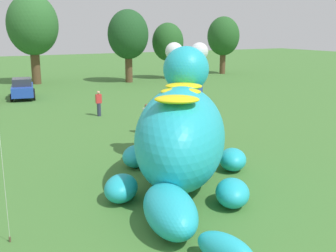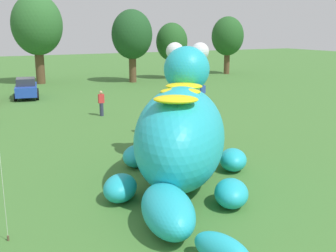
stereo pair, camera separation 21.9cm
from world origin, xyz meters
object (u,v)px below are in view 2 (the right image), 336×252
(spectator_mid_field, at_px, (212,124))
(spectator_far_side, at_px, (148,119))
(spectator_by_cars, at_px, (101,103))
(car_blue, at_px, (26,88))
(giant_inflatable_creature, at_px, (181,136))
(spectator_near_inflatable, at_px, (203,94))

(spectator_mid_field, bearing_deg, spectator_far_side, 131.99)
(spectator_by_cars, bearing_deg, car_blue, 109.28)
(giant_inflatable_creature, height_order, car_blue, giant_inflatable_creature)
(spectator_near_inflatable, xyz_separation_m, spectator_mid_field, (-5.04, -9.08, 0.00))
(giant_inflatable_creature, bearing_deg, spectator_by_cars, 84.78)
(spectator_near_inflatable, xyz_separation_m, spectator_by_cars, (-8.31, -0.51, 0.00))
(spectator_by_cars, relative_size, spectator_far_side, 1.00)
(giant_inflatable_creature, height_order, spectator_by_cars, giant_inflatable_creature)
(car_blue, distance_m, spectator_near_inflatable, 14.94)
(giant_inflatable_creature, xyz_separation_m, spectator_far_side, (2.06, 7.50, -1.05))
(spectator_by_cars, xyz_separation_m, spectator_far_side, (0.83, -5.86, 0.00))
(spectator_near_inflatable, height_order, spectator_by_cars, same)
(giant_inflatable_creature, height_order, spectator_mid_field, giant_inflatable_creature)
(car_blue, height_order, spectator_near_inflatable, car_blue)
(car_blue, bearing_deg, giant_inflatable_creature, -84.58)
(giant_inflatable_creature, bearing_deg, spectator_near_inflatable, 55.52)
(spectator_near_inflatable, bearing_deg, car_blue, 141.72)
(car_blue, xyz_separation_m, spectator_far_side, (4.25, -15.63, -0.01))
(spectator_near_inflatable, bearing_deg, spectator_far_side, -139.54)
(spectator_far_side, bearing_deg, giant_inflatable_creature, -105.32)
(giant_inflatable_creature, bearing_deg, spectator_mid_field, 46.92)
(spectator_mid_field, xyz_separation_m, spectator_by_cars, (-3.27, 8.56, 0.00))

